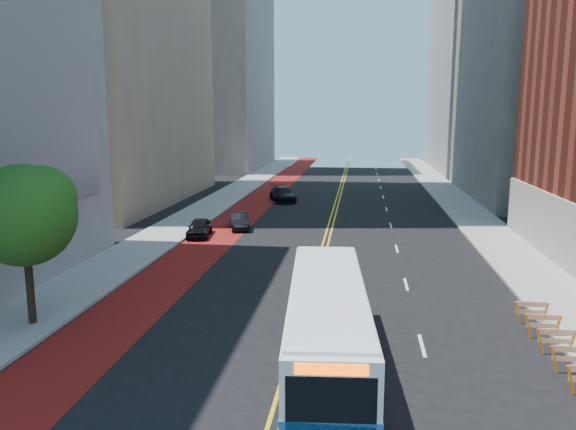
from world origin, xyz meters
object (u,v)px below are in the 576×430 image
(transit_bus, at_px, (327,326))
(car_b, at_px, (239,221))
(car_a, at_px, (199,228))
(car_c, at_px, (282,194))
(street_tree, at_px, (26,211))

(transit_bus, relative_size, car_b, 3.02)
(transit_bus, distance_m, car_a, 23.28)
(car_b, height_order, car_c, car_c)
(car_b, bearing_deg, street_tree, -116.64)
(street_tree, bearing_deg, car_b, 78.69)
(car_a, bearing_deg, street_tree, -103.06)
(street_tree, height_order, car_a, street_tree)
(car_a, bearing_deg, car_c, 71.31)
(transit_bus, distance_m, car_c, 38.98)
(street_tree, distance_m, car_a, 18.60)
(car_a, xyz_separation_m, car_c, (3.68, 17.64, 0.07))
(transit_bus, bearing_deg, car_a, 112.76)
(street_tree, bearing_deg, car_a, 83.84)
(car_b, relative_size, car_c, 0.78)
(car_c, bearing_deg, car_a, -122.95)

